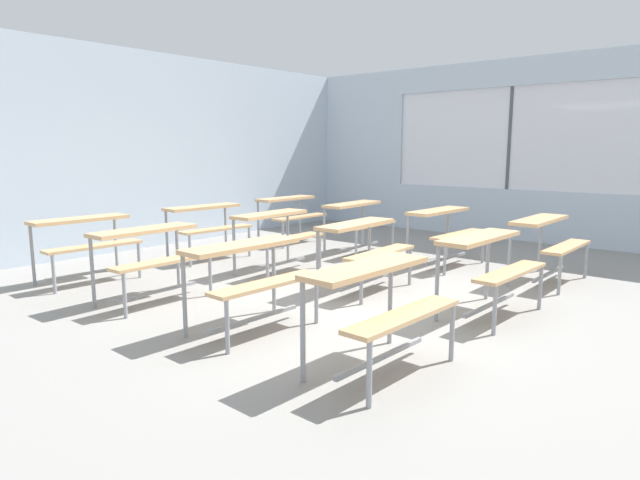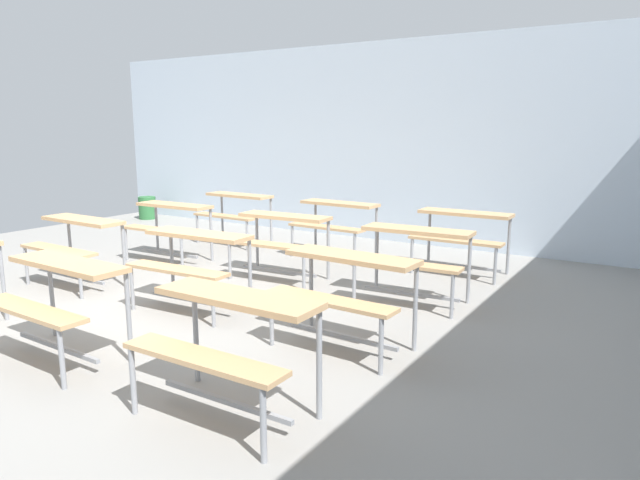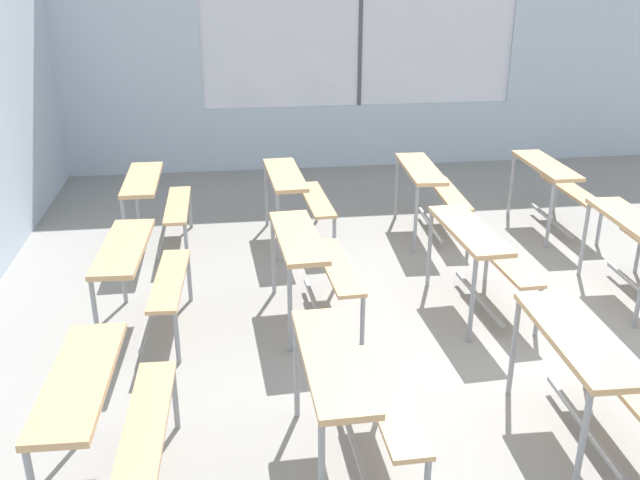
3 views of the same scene
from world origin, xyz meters
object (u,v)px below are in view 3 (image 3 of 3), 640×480
at_px(desk_bench_r1c0, 589,359).
at_px(desk_bench_r3c2, 155,194).
at_px(desk_bench_r0c2, 554,179).
at_px(desk_bench_r3c1, 140,266).
at_px(desk_bench_r1c2, 430,183).
at_px(desk_bench_r2c0, 352,382).
at_px(desk_bench_r3c0, 104,402).
at_px(desk_bench_r2c2, 296,189).
at_px(desk_bench_r2c1, 312,254).
at_px(desk_bench_r1c1, 480,247).

xyz_separation_m(desk_bench_r1c0, desk_bench_r3c2, (3.44, 2.79, 0.00)).
relative_size(desk_bench_r0c2, desk_bench_r3c1, 0.98).
bearing_deg(desk_bench_r0c2, desk_bench_r3c2, 88.97).
bearing_deg(desk_bench_r1c2, desk_bench_r3c1, 124.47).
xyz_separation_m(desk_bench_r2c0, desk_bench_r3c1, (1.75, 1.33, 0.00)).
relative_size(desk_bench_r0c2, desk_bench_r3c0, 0.99).
bearing_deg(desk_bench_r0c2, desk_bench_r2c2, 89.09).
xyz_separation_m(desk_bench_r2c1, desk_bench_r3c0, (-1.81, 1.33, 0.00)).
bearing_deg(desk_bench_r1c0, desk_bench_r2c2, 23.75).
height_order(desk_bench_r1c0, desk_bench_r3c0, same).
bearing_deg(desk_bench_r3c1, desk_bench_r2c1, -85.21).
bearing_deg(desk_bench_r1c2, desk_bench_r3c2, 92.35).
bearing_deg(desk_bench_r3c0, desk_bench_r2c1, -34.50).
xyz_separation_m(desk_bench_r0c2, desk_bench_r2c0, (-3.43, 2.78, 0.00)).
relative_size(desk_bench_r0c2, desk_bench_r2c2, 0.98).
relative_size(desk_bench_r1c0, desk_bench_r3c2, 1.01).
bearing_deg(desk_bench_r1c2, desk_bench_r1c1, -179.87).
bearing_deg(desk_bench_r3c1, desk_bench_r0c2, -64.93).
xyz_separation_m(desk_bench_r1c0, desk_bench_r3c1, (1.71, 2.75, 0.00)).
distance_m(desk_bench_r1c0, desk_bench_r1c1, 1.71).
distance_m(desk_bench_r0c2, desk_bench_r3c0, 5.37).
bearing_deg(desk_bench_r2c0, desk_bench_r1c1, -39.27).
distance_m(desk_bench_r2c1, desk_bench_r3c1, 1.32).
bearing_deg(desk_bench_r3c2, desk_bench_r1c1, -122.43).
xyz_separation_m(desk_bench_r1c0, desk_bench_r1c2, (3.43, -0.02, 0.00)).
relative_size(desk_bench_r1c2, desk_bench_r3c2, 1.02).
height_order(desk_bench_r2c1, desk_bench_r2c2, same).
bearing_deg(desk_bench_r3c1, desk_bench_r2c0, -140.01).
height_order(desk_bench_r1c2, desk_bench_r3c0, same).
relative_size(desk_bench_r0c2, desk_bench_r1c2, 0.98).
xyz_separation_m(desk_bench_r3c0, desk_bench_r3c1, (1.77, -0.01, 0.00)).
bearing_deg(desk_bench_r2c0, desk_bench_r1c0, -89.44).
xyz_separation_m(desk_bench_r1c2, desk_bench_r3c1, (-1.73, 2.77, 0.00)).
height_order(desk_bench_r1c2, desk_bench_r2c1, same).
height_order(desk_bench_r2c0, desk_bench_r3c0, same).
distance_m(desk_bench_r1c2, desk_bench_r3c0, 4.47).
relative_size(desk_bench_r1c0, desk_bench_r3c0, 1.00).
distance_m(desk_bench_r0c2, desk_bench_r2c2, 2.74).
distance_m(desk_bench_r2c1, desk_bench_r2c2, 1.67).
bearing_deg(desk_bench_r0c2, desk_bench_r3c0, 129.70).
relative_size(desk_bench_r0c2, desk_bench_r2c1, 0.98).
height_order(desk_bench_r3c0, desk_bench_r3c1, same).
height_order(desk_bench_r2c2, desk_bench_r3c2, same).
xyz_separation_m(desk_bench_r1c1, desk_bench_r2c1, (0.04, 1.38, 0.00)).
xyz_separation_m(desk_bench_r0c2, desk_bench_r3c2, (0.06, 4.14, 0.00)).
xyz_separation_m(desk_bench_r2c2, desk_bench_r3c1, (-1.71, 1.37, 0.00)).
distance_m(desk_bench_r0c2, desk_bench_r1c2, 1.34).
bearing_deg(desk_bench_r1c1, desk_bench_r1c0, 179.07).
relative_size(desk_bench_r1c1, desk_bench_r3c2, 1.02).
bearing_deg(desk_bench_r1c0, desk_bench_r2c1, 40.89).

